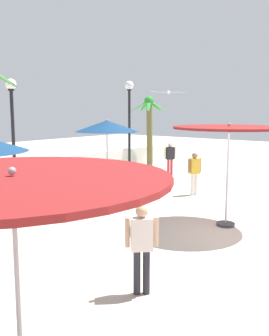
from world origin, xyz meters
The scene contains 12 objects.
ground_plane centered at (0.00, 0.00, 0.00)m, with size 56.00×56.00×0.00m, color beige.
boundary_wall centered at (0.00, 9.66, 0.49)m, with size 25.20×0.30×0.99m, color silver.
patio_umbrella_1 centered at (2.81, 7.03, 2.41)m, with size 2.57×2.57×2.70m.
patio_umbrella_2 centered at (-6.69, -0.42, 2.39)m, with size 3.13×3.13×2.57m.
patio_umbrella_3 centered at (0.64, 0.75, 2.52)m, with size 2.89×2.89×2.76m.
palm_tree_3 centered at (8.21, 8.89, 2.35)m, with size 1.86×1.91×3.77m.
lamp_post_0 centered at (5.48, 8.05, 2.87)m, with size 0.41×0.41×4.39m.
lamp_post_2 centered at (-0.74, 8.24, 2.60)m, with size 0.38×0.38×4.14m.
guest_1 centered at (6.26, 6.25, 0.95)m, with size 0.49×0.39×1.57m.
guest_2 centered at (3.45, 3.35, 0.94)m, with size 0.51×0.38×1.56m.
guest_3 centered at (-3.89, 0.13, 0.93)m, with size 0.42×0.43×1.55m.
seagull_1 centered at (4.08, 4.94, 3.75)m, with size 1.01×1.15×0.14m.
Camera 1 is at (-8.90, -3.69, 3.13)m, focal length 42.04 mm.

